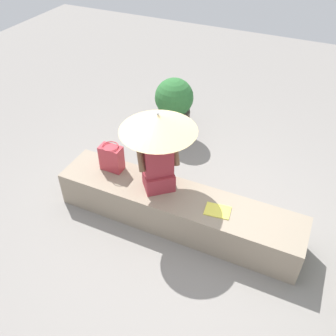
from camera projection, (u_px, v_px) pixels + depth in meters
name	position (u px, v px, depth m)	size (l,w,h in m)	color
ground_plane	(177.00, 222.00, 4.55)	(14.00, 14.00, 0.00)	gray
stone_bench	(177.00, 209.00, 4.41)	(2.98, 0.60, 0.46)	gray
person_seated	(158.00, 161.00, 4.12)	(0.49, 0.46, 0.90)	#992D38
parasol	(158.00, 123.00, 3.86)	(0.86, 0.86, 1.00)	#B7B7BC
handbag_black	(112.00, 158.00, 4.52)	(0.28, 0.21, 0.35)	#B2333D
magazine	(218.00, 211.00, 4.06)	(0.28, 0.20, 0.01)	#EAE04C
planter_near	(174.00, 107.00, 5.70)	(0.60, 0.60, 0.98)	brown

